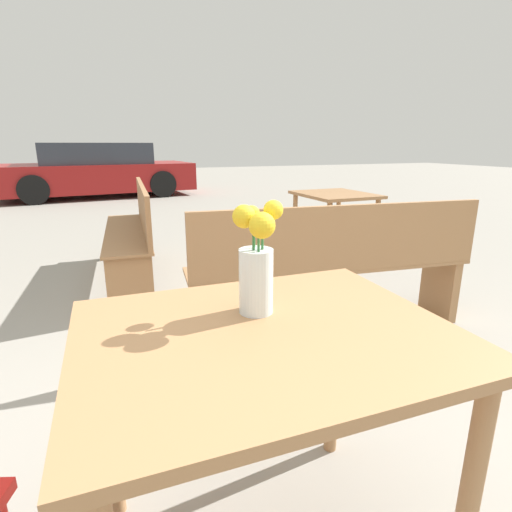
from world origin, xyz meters
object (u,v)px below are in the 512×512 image
(bench_near, at_px, (336,264))
(table_back, at_px, (335,205))
(table_front, at_px, (266,368))
(bench_middle, at_px, (135,228))
(parked_car, at_px, (96,171))
(flower_vase, at_px, (256,269))

(bench_near, xyz_separation_m, table_back, (0.90, 1.45, 0.12))
(table_front, bearing_deg, bench_middle, 91.71)
(table_back, height_order, parked_car, parked_car)
(table_front, height_order, parked_car, parked_car)
(bench_near, distance_m, parked_car, 8.23)
(table_back, bearing_deg, bench_near, -121.93)
(flower_vase, height_order, bench_middle, flower_vase)
(bench_near, relative_size, bench_middle, 1.08)
(bench_middle, bearing_deg, parked_car, 92.23)
(table_front, relative_size, flower_vase, 3.06)
(bench_near, xyz_separation_m, bench_middle, (-1.06, 1.61, -0.01))
(bench_middle, bearing_deg, flower_vase, -87.92)
(table_front, distance_m, flower_vase, 0.26)
(table_front, relative_size, parked_car, 0.22)
(table_front, xyz_separation_m, bench_near, (0.97, 1.18, -0.16))
(flower_vase, distance_m, bench_middle, 2.71)
(bench_near, xyz_separation_m, parked_car, (-1.31, 8.13, 0.11))
(bench_near, bearing_deg, bench_middle, 123.34)
(flower_vase, bearing_deg, table_back, 53.61)
(table_front, distance_m, table_back, 3.23)
(bench_middle, relative_size, table_back, 2.18)
(bench_middle, bearing_deg, bench_near, -56.66)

